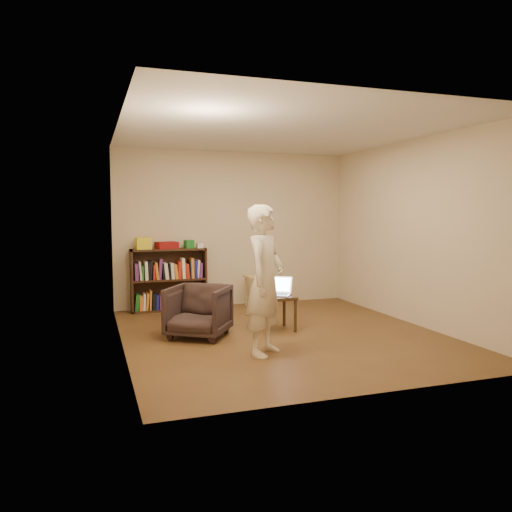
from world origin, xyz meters
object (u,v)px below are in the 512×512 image
object	(u,v)px
bookshelf	(169,283)
side_table	(276,301)
armchair	(198,311)
laptop	(278,291)
person	(265,280)
stool	(257,282)

from	to	relation	value
bookshelf	side_table	world-z (taller)	bookshelf
bookshelf	armchair	size ratio (longest dim) A/B	1.65
laptop	armchair	bearing A→B (deg)	-142.15
armchair	person	bearing A→B (deg)	-28.34
bookshelf	armchair	bearing A→B (deg)	-87.44
armchair	laptop	xyz separation A→B (m)	(1.12, 0.11, 0.19)
bookshelf	stool	bearing A→B (deg)	-7.64
bookshelf	side_table	xyz separation A→B (m)	(1.15, -1.85, -0.05)
bookshelf	person	size ratio (longest dim) A/B	0.72
side_table	laptop	distance (m)	0.16
bookshelf	laptop	world-z (taller)	bookshelf
laptop	bookshelf	bearing A→B (deg)	156.41
person	bookshelf	bearing A→B (deg)	54.29
side_table	laptop	xyz separation A→B (m)	(0.05, 0.06, 0.13)
armchair	person	size ratio (longest dim) A/B	0.44
bookshelf	person	xyz separation A→B (m)	(0.63, -2.88, 0.39)
stool	person	distance (m)	2.84
side_table	bookshelf	bearing A→B (deg)	121.97
bookshelf	person	bearing A→B (deg)	-77.72
armchair	person	world-z (taller)	person
armchair	side_table	bearing A→B (deg)	35.28
laptop	person	xyz separation A→B (m)	(-0.58, -1.10, 0.31)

